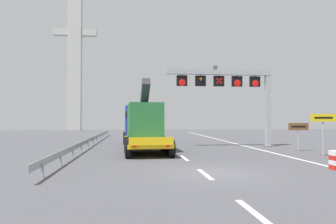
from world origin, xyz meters
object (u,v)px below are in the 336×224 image
Objects in this scene: exit_sign_yellow at (323,124)px; bridge_pylon_distant at (75,50)px; overhead_lane_gantry at (233,86)px; heavy_haul_truck_yellow at (142,124)px; tourist_info_sign_brown at (298,130)px.

bridge_pylon_distant reaches higher than exit_sign_yellow.
overhead_lane_gantry is at bearing 117.19° from exit_sign_yellow.
tourist_info_sign_brown is (11.52, -4.50, -0.38)m from heavy_haul_truck_yellow.
heavy_haul_truck_yellow is at bearing 177.74° from overhead_lane_gantry.
overhead_lane_gantry is 4.47× the size of tourist_info_sign_brown.
bridge_pylon_distant is at bearing 107.30° from heavy_haul_truck_yellow.
heavy_haul_truck_yellow reaches higher than tourist_info_sign_brown.
overhead_lane_gantry is 6.67m from tourist_info_sign_brown.
heavy_haul_truck_yellow is at bearing 146.89° from exit_sign_yellow.
bridge_pylon_distant is (-24.82, 47.19, 15.67)m from tourist_info_sign_brown.
tourist_info_sign_brown is at bearing 90.98° from exit_sign_yellow.
bridge_pylon_distant is (-13.30, 42.69, 15.29)m from heavy_haul_truck_yellow.
bridge_pylon_distant is at bearing 116.20° from overhead_lane_gantry.
tourist_info_sign_brown is at bearing -62.25° from bridge_pylon_distant.
exit_sign_yellow is (11.57, -7.55, 0.12)m from heavy_haul_truck_yellow.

